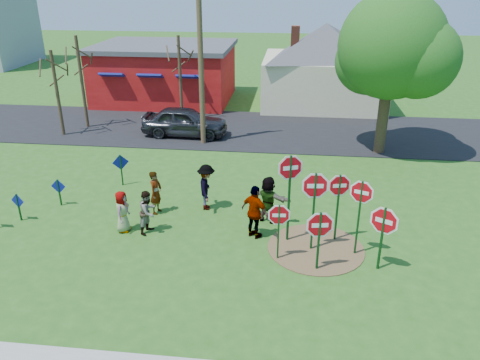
{
  "coord_description": "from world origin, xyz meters",
  "views": [
    {
      "loc": [
        3.51,
        -14.47,
        8.38
      ],
      "look_at": [
        1.76,
        0.78,
        1.57
      ],
      "focal_mm": 35.0,
      "sensor_mm": 36.0,
      "label": 1
    }
  ],
  "objects_px": {
    "stop_sign_a": "(279,220)",
    "stop_sign_c": "(361,201)",
    "stop_sign_b": "(290,177)",
    "person_b": "(156,192)",
    "person_a": "(122,212)",
    "suv": "(185,121)",
    "stop_sign_d": "(339,191)",
    "utility_pole": "(201,57)",
    "leafy_tree": "(394,51)"
  },
  "relations": [
    {
      "from": "person_a",
      "to": "suv",
      "type": "height_order",
      "value": "suv"
    },
    {
      "from": "stop_sign_a",
      "to": "stop_sign_b",
      "type": "xyz_separation_m",
      "value": [
        0.28,
        1.17,
        0.97
      ]
    },
    {
      "from": "stop_sign_c",
      "to": "person_b",
      "type": "xyz_separation_m",
      "value": [
        -7.18,
        2.07,
        -1.08
      ]
    },
    {
      "from": "stop_sign_a",
      "to": "stop_sign_c",
      "type": "relative_size",
      "value": 0.75
    },
    {
      "from": "person_b",
      "to": "utility_pole",
      "type": "bearing_deg",
      "value": 10.79
    },
    {
      "from": "stop_sign_c",
      "to": "person_b",
      "type": "height_order",
      "value": "stop_sign_c"
    },
    {
      "from": "utility_pole",
      "to": "leafy_tree",
      "type": "xyz_separation_m",
      "value": [
        9.26,
        -0.35,
        0.47
      ]
    },
    {
      "from": "suv",
      "to": "utility_pole",
      "type": "bearing_deg",
      "value": -130.53
    },
    {
      "from": "stop_sign_c",
      "to": "suv",
      "type": "height_order",
      "value": "stop_sign_c"
    },
    {
      "from": "person_b",
      "to": "suv",
      "type": "distance_m",
      "value": 9.18
    },
    {
      "from": "stop_sign_c",
      "to": "stop_sign_d",
      "type": "relative_size",
      "value": 1.06
    },
    {
      "from": "stop_sign_a",
      "to": "stop_sign_b",
      "type": "distance_m",
      "value": 1.54
    },
    {
      "from": "stop_sign_a",
      "to": "person_a",
      "type": "distance_m",
      "value": 5.64
    },
    {
      "from": "utility_pole",
      "to": "leafy_tree",
      "type": "height_order",
      "value": "utility_pole"
    },
    {
      "from": "stop_sign_b",
      "to": "person_a",
      "type": "bearing_deg",
      "value": 159.09
    },
    {
      "from": "stop_sign_b",
      "to": "stop_sign_d",
      "type": "xyz_separation_m",
      "value": [
        1.62,
        0.22,
        -0.54
      ]
    },
    {
      "from": "person_b",
      "to": "stop_sign_d",
      "type": "bearing_deg",
      "value": -87.87
    },
    {
      "from": "suv",
      "to": "person_a",
      "type": "bearing_deg",
      "value": -177.26
    },
    {
      "from": "stop_sign_a",
      "to": "suv",
      "type": "xyz_separation_m",
      "value": [
        -5.64,
        11.77,
        -0.56
      ]
    },
    {
      "from": "stop_sign_c",
      "to": "suv",
      "type": "bearing_deg",
      "value": 148.35
    },
    {
      "from": "stop_sign_b",
      "to": "stop_sign_a",
      "type": "bearing_deg",
      "value": -124.46
    },
    {
      "from": "stop_sign_d",
      "to": "person_b",
      "type": "xyz_separation_m",
      "value": [
        -6.59,
        1.25,
        -1.0
      ]
    },
    {
      "from": "person_a",
      "to": "person_b",
      "type": "relative_size",
      "value": 0.9
    },
    {
      "from": "stop_sign_b",
      "to": "person_b",
      "type": "height_order",
      "value": "stop_sign_b"
    },
    {
      "from": "person_a",
      "to": "person_b",
      "type": "height_order",
      "value": "person_b"
    },
    {
      "from": "utility_pole",
      "to": "leafy_tree",
      "type": "distance_m",
      "value": 9.27
    },
    {
      "from": "stop_sign_b",
      "to": "suv",
      "type": "distance_m",
      "value": 12.24
    },
    {
      "from": "stop_sign_b",
      "to": "person_b",
      "type": "bearing_deg",
      "value": 142.55
    },
    {
      "from": "stop_sign_b",
      "to": "person_a",
      "type": "height_order",
      "value": "stop_sign_b"
    },
    {
      "from": "stop_sign_c",
      "to": "person_b",
      "type": "distance_m",
      "value": 7.55
    },
    {
      "from": "stop_sign_c",
      "to": "utility_pole",
      "type": "bearing_deg",
      "value": 146.77
    },
    {
      "from": "person_a",
      "to": "leafy_tree",
      "type": "relative_size",
      "value": 0.19
    },
    {
      "from": "utility_pole",
      "to": "stop_sign_d",
      "type": "bearing_deg",
      "value": -55.77
    },
    {
      "from": "person_a",
      "to": "stop_sign_a",
      "type": "bearing_deg",
      "value": -100.52
    },
    {
      "from": "leafy_tree",
      "to": "stop_sign_a",
      "type": "bearing_deg",
      "value": -115.25
    },
    {
      "from": "stop_sign_d",
      "to": "suv",
      "type": "height_order",
      "value": "stop_sign_d"
    },
    {
      "from": "stop_sign_c",
      "to": "stop_sign_d",
      "type": "distance_m",
      "value": 1.01
    },
    {
      "from": "person_a",
      "to": "person_b",
      "type": "bearing_deg",
      "value": -26.62
    },
    {
      "from": "person_b",
      "to": "suv",
      "type": "bearing_deg",
      "value": 18.79
    },
    {
      "from": "stop_sign_c",
      "to": "utility_pole",
      "type": "relative_size",
      "value": 0.31
    },
    {
      "from": "suv",
      "to": "stop_sign_b",
      "type": "bearing_deg",
      "value": -148.93
    },
    {
      "from": "stop_sign_c",
      "to": "stop_sign_d",
      "type": "height_order",
      "value": "stop_sign_c"
    },
    {
      "from": "stop_sign_d",
      "to": "utility_pole",
      "type": "relative_size",
      "value": 0.3
    },
    {
      "from": "person_b",
      "to": "utility_pole",
      "type": "xyz_separation_m",
      "value": [
        0.29,
        8.0,
        3.72
      ]
    },
    {
      "from": "stop_sign_d",
      "to": "person_b",
      "type": "bearing_deg",
      "value": 155.56
    },
    {
      "from": "stop_sign_a",
      "to": "stop_sign_b",
      "type": "relative_size",
      "value": 0.63
    },
    {
      "from": "person_b",
      "to": "suv",
      "type": "relative_size",
      "value": 0.36
    },
    {
      "from": "person_a",
      "to": "stop_sign_b",
      "type": "bearing_deg",
      "value": -88.51
    },
    {
      "from": "stop_sign_b",
      "to": "utility_pole",
      "type": "bearing_deg",
      "value": 95.35
    },
    {
      "from": "stop_sign_d",
      "to": "leafy_tree",
      "type": "distance_m",
      "value": 9.91
    }
  ]
}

